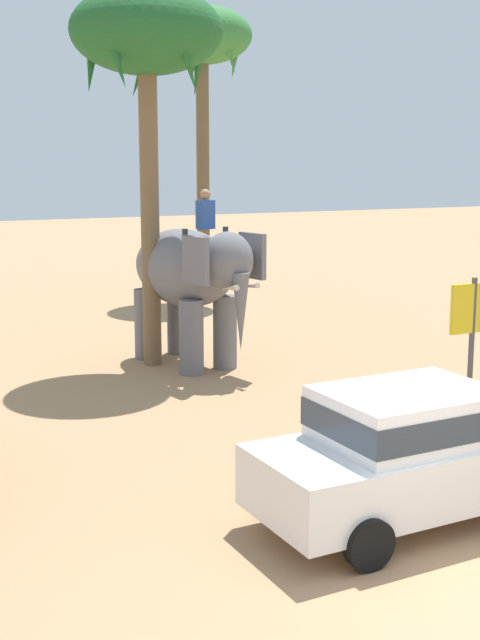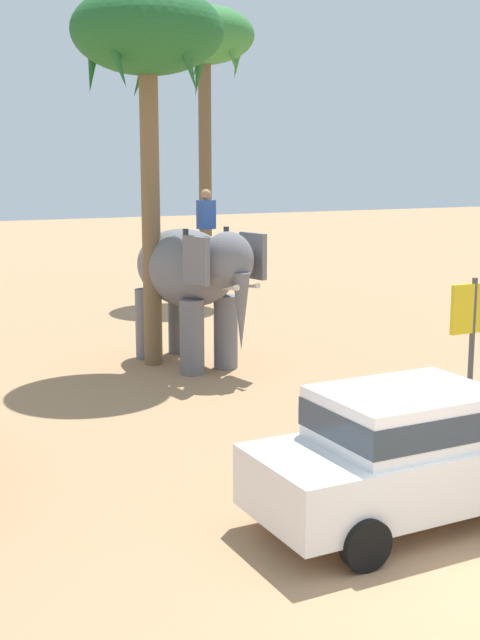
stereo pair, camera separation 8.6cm
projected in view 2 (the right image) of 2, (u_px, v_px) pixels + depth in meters
ground_plane at (472, 592)px, 8.82m from camera, size 120.00×120.00×0.00m
car_sedan_foreground at (409, 450)px, 10.42m from camera, size 4.11×1.90×1.70m
elephant_with_mahout at (191, 276)px, 18.35m from camera, size 2.16×3.99×3.88m
palm_tree_behind_elephant at (204, 46)px, 26.71m from camera, size 3.20×3.20×9.30m
palm_tree_near_hut at (148, 42)px, 17.53m from camera, size 3.20×3.20×8.02m
signboard_yellow at (473, 317)px, 15.16m from camera, size 1.00×0.10×2.40m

